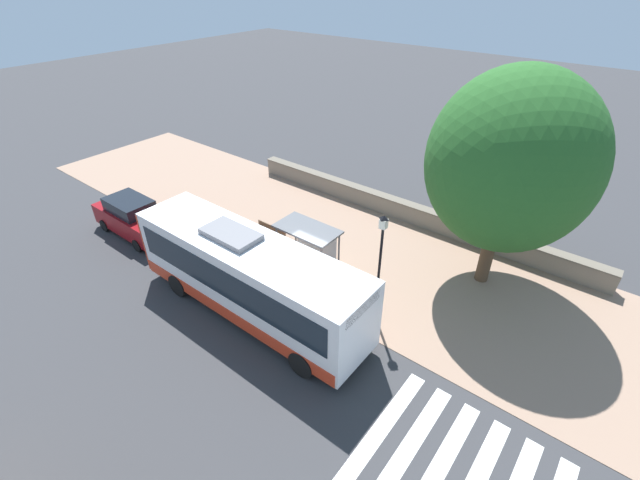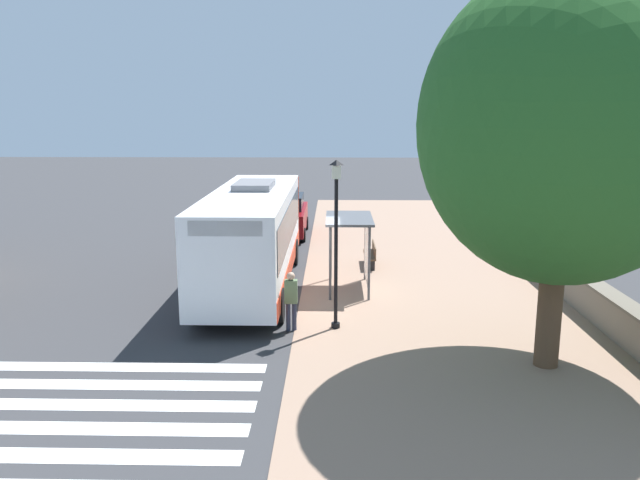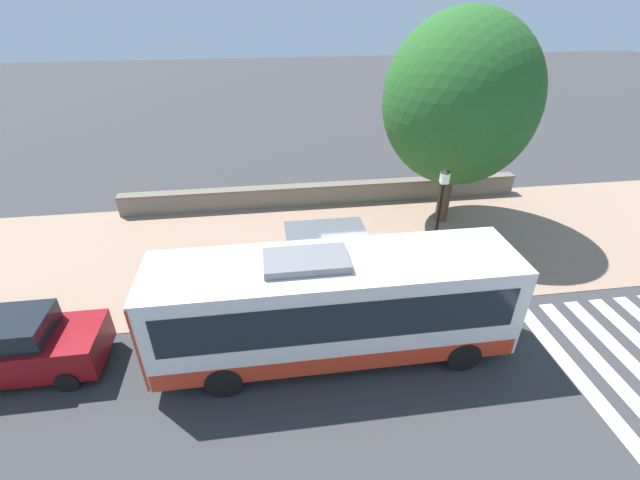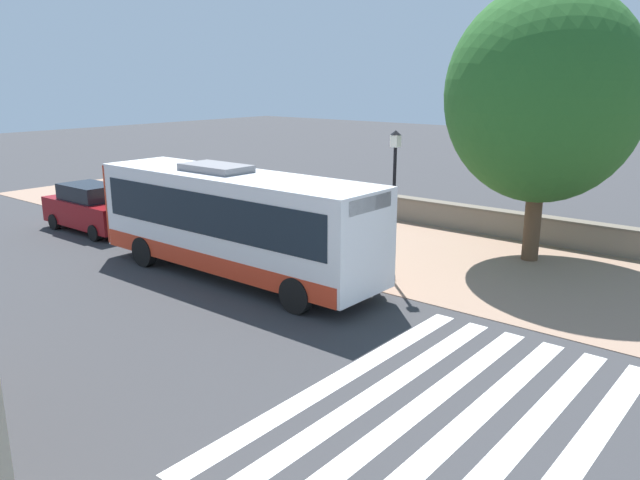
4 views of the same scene
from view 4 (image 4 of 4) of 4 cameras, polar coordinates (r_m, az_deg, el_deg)
ground_plane at (r=20.22m, az=-1.74°, el=-2.92°), size 120.00×120.00×0.00m
sidewalk_plaza at (r=23.65m, az=5.45°, el=-0.34°), size 9.00×44.00×0.02m
crosswalk_stripes at (r=12.27m, az=11.15°, el=-15.46°), size 9.00×5.25×0.01m
stone_wall at (r=26.90m, az=10.34°, el=2.46°), size 0.60×20.00×1.05m
bus at (r=19.48m, az=-7.86°, el=1.78°), size 2.64×10.22×3.49m
bus_shelter at (r=21.64m, az=-0.91°, el=3.72°), size 1.51×2.74×2.45m
pedestrian at (r=18.15m, az=5.09°, el=-1.87°), size 0.34×0.22×1.64m
bench at (r=24.64m, az=-5.36°, el=1.40°), size 0.40×1.83×0.88m
street_lamp_near at (r=18.83m, az=6.78°, el=4.21°), size 0.28×0.28×4.61m
shade_tree at (r=21.87m, az=19.77°, el=12.34°), size 6.35×6.35×9.05m
parked_car_behind_bus at (r=27.02m, az=-20.13°, el=2.73°), size 1.97×4.64×1.92m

